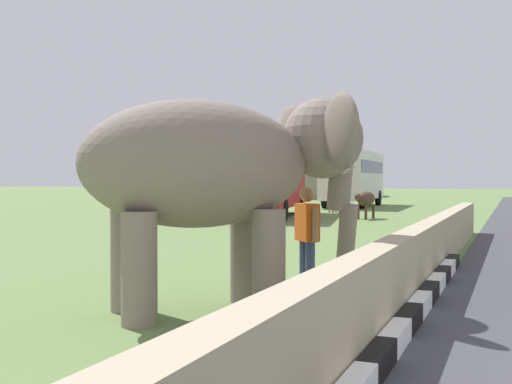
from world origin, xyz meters
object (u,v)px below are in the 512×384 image
Objects in this scene: person_handler at (307,234)px; cow_mid at (244,203)px; bus_red at (268,173)px; bus_white at (353,174)px; elephant at (223,168)px; cow_far at (335,196)px; cow_near at (366,199)px.

cow_mid is at bearing 28.03° from person_handler.
bus_red is 11.99m from bus_white.
bus_white reaches higher than cow_mid.
bus_white is 17.40m from cow_mid.
bus_red is 5.68m from cow_mid.
elephant is 2.00× the size of cow_mid.
cow_far is (4.42, -2.01, -1.21)m from bus_red.
bus_white is at bearing 0.19° from cow_mid.
cow_near is at bearing -163.54° from bus_white.
elephant is 0.43× the size of bus_red.
cow_mid is (12.40, 6.60, -0.06)m from person_handler.
bus_white is 12.31m from cow_near.
cow_near is 1.04× the size of cow_far.
bus_white is (29.76, 6.65, 1.15)m from person_handler.
cow_mid is (14.01, 5.93, -1.06)m from elephant.
person_handler is 18.29m from cow_near.
bus_white is (11.94, -1.14, 0.00)m from bus_red.
cow_mid is at bearing 148.70° from cow_near.
cow_far is at bearing 12.10° from elephant.
person_handler is 30.51m from bus_white.
bus_white reaches higher than person_handler.
cow_far is at bearing 14.57° from person_handler.
elephant reaches higher than cow_mid.
cow_far is (23.85, 5.12, -1.06)m from elephant.
cow_mid is at bearing 22.95° from elephant.
cow_mid is 1.04× the size of cow_far.
elephant reaches higher than person_handler.
elephant is 24.42m from cow_far.
person_handler is 14.04m from cow_mid.
bus_red and bus_white have the same top height.
bus_white is 4.72× the size of cow_near.
bus_red is 4.77m from cow_near.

